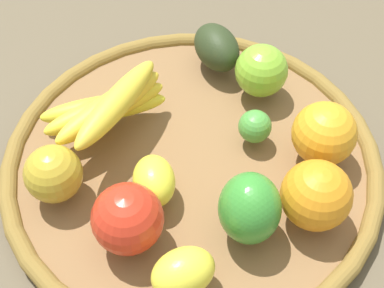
{
  "coord_description": "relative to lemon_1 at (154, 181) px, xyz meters",
  "views": [
    {
      "loc": [
        -0.41,
        0.03,
        0.56
      ],
      "look_at": [
        0.0,
        0.0,
        0.05
      ],
      "focal_mm": 51.72,
      "sensor_mm": 36.0,
      "label": 1
    }
  ],
  "objects": [
    {
      "name": "lemon_0",
      "position": [
        -0.11,
        -0.02,
        0.0
      ],
      "size": [
        0.07,
        0.08,
        0.05
      ],
      "primitive_type": "ellipsoid",
      "rotation": [
        0.0,
        0.0,
        5.07
      ],
      "color": "yellow",
      "rests_on": "basket"
    },
    {
      "name": "lime_0",
      "position": [
        0.07,
        -0.13,
        -0.0
      ],
      "size": [
        0.05,
        0.05,
        0.04
      ],
      "primitive_type": "sphere",
      "rotation": [
        0.0,
        0.0,
        1.44
      ],
      "color": "#4A993D",
      "rests_on": "basket"
    },
    {
      "name": "ground_plane",
      "position": [
        0.05,
        -0.05,
        -0.05
      ],
      "size": [
        2.4,
        2.4,
        0.0
      ],
      "primitive_type": "plane",
      "color": "brown",
      "rests_on": "ground"
    },
    {
      "name": "avocado",
      "position": [
        0.21,
        -0.09,
        0.0
      ],
      "size": [
        0.1,
        0.08,
        0.06
      ],
      "primitive_type": "ellipsoid",
      "rotation": [
        0.0,
        0.0,
        3.5
      ],
      "color": "#28351B",
      "rests_on": "basket"
    },
    {
      "name": "apple_0",
      "position": [
        -0.06,
        0.03,
        0.01
      ],
      "size": [
        0.08,
        0.08,
        0.08
      ],
      "primitive_type": "sphere",
      "rotation": [
        0.0,
        0.0,
        3.25
      ],
      "color": "red",
      "rests_on": "basket"
    },
    {
      "name": "apple_2",
      "position": [
        0.01,
        0.11,
        0.01
      ],
      "size": [
        0.08,
        0.08,
        0.07
      ],
      "primitive_type": "sphere",
      "rotation": [
        0.0,
        0.0,
        4.89
      ],
      "color": "#B49728",
      "rests_on": "basket"
    },
    {
      "name": "lemon_1",
      "position": [
        0.0,
        0.0,
        0.0
      ],
      "size": [
        0.07,
        0.05,
        0.05
      ],
      "primitive_type": "ellipsoid",
      "rotation": [
        0.0,
        0.0,
        3.22
      ],
      "color": "yellow",
      "rests_on": "basket"
    },
    {
      "name": "apple_1",
      "position": [
        0.16,
        -0.15,
        0.01
      ],
      "size": [
        0.08,
        0.08,
        0.07
      ],
      "primitive_type": "sphere",
      "rotation": [
        0.0,
        0.0,
        4.85
      ],
      "color": "#7FBB30",
      "rests_on": "basket"
    },
    {
      "name": "orange_0",
      "position": [
        -0.04,
        -0.17,
        0.01
      ],
      "size": [
        0.11,
        0.11,
        0.08
      ],
      "primitive_type": "sphere",
      "rotation": [
        0.0,
        0.0,
        0.57
      ],
      "color": "orange",
      "rests_on": "basket"
    },
    {
      "name": "bell_pepper",
      "position": [
        -0.06,
        -0.1,
        0.02
      ],
      "size": [
        0.08,
        0.07,
        0.08
      ],
      "primitive_type": "ellipsoid",
      "rotation": [
        0.0,
        0.0,
        3.06
      ],
      "color": "#388D30",
      "rests_on": "basket"
    },
    {
      "name": "basket",
      "position": [
        0.05,
        -0.05,
        -0.04
      ],
      "size": [
        0.47,
        0.47,
        0.03
      ],
      "color": "brown",
      "rests_on": "ground_plane"
    },
    {
      "name": "banana_bunch",
      "position": [
        0.11,
        0.05,
        0.01
      ],
      "size": [
        0.15,
        0.17,
        0.08
      ],
      "color": "yellow",
      "rests_on": "basket"
    },
    {
      "name": "orange_1",
      "position": [
        0.04,
        -0.2,
        0.01
      ],
      "size": [
        0.09,
        0.09,
        0.08
      ],
      "primitive_type": "sphere",
      "rotation": [
        0.0,
        0.0,
        1.8
      ],
      "color": "orange",
      "rests_on": "basket"
    }
  ]
}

